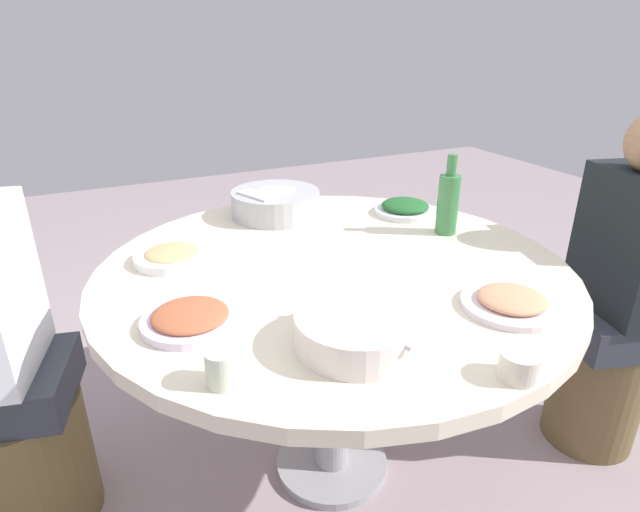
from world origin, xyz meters
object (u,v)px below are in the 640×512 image
at_px(dish_greens, 405,208).
at_px(stool_for_diner_left, 596,388).
at_px(round_dining_table, 334,295).
at_px(dish_tofu_braise, 190,318).
at_px(tea_cup_near, 519,365).
at_px(tea_cup_far, 223,367).
at_px(diner_left, 631,252).
at_px(dish_noodles, 173,255).
at_px(rice_bowl, 276,203).
at_px(soup_bowl, 357,331).
at_px(dish_shrimp, 511,302).
at_px(green_bottle, 448,202).
at_px(stool_for_diner_right, 28,461).

height_order(dish_greens, stool_for_diner_left, dish_greens).
distance_m(round_dining_table, dish_tofu_braise, 0.49).
relative_size(dish_tofu_braise, tea_cup_near, 2.83).
xyz_separation_m(tea_cup_far, diner_left, (-1.36, -0.12, -0.06)).
bearing_deg(dish_greens, stool_for_diner_left, 130.47).
height_order(dish_noodles, stool_for_diner_left, dish_noodles).
bearing_deg(rice_bowl, dish_tofu_braise, 54.36).
bearing_deg(soup_bowl, diner_left, -173.58).
bearing_deg(dish_noodles, diner_left, 159.42).
xyz_separation_m(dish_noodles, tea_cup_far, (0.03, 0.63, 0.02)).
xyz_separation_m(round_dining_table, dish_shrimp, (-0.28, 0.41, 0.12)).
bearing_deg(green_bottle, stool_for_diner_left, 143.85).
bearing_deg(rice_bowl, tea_cup_far, 63.07).
bearing_deg(dish_greens, dish_shrimp, 76.80).
distance_m(round_dining_table, dish_noodles, 0.49).
relative_size(soup_bowl, dish_greens, 1.32).
height_order(dish_shrimp, stool_for_diner_left, dish_shrimp).
height_order(dish_noodles, tea_cup_far, tea_cup_far).
bearing_deg(green_bottle, stool_for_diner_right, -6.25).
height_order(soup_bowl, tea_cup_near, soup_bowl).
bearing_deg(dish_shrimp, dish_noodles, -42.90).
bearing_deg(soup_bowl, stool_for_diner_right, -38.80).
bearing_deg(green_bottle, tea_cup_far, 27.68).
bearing_deg(diner_left, dish_shrimp, 12.14).
bearing_deg(rice_bowl, dish_shrimp, 106.86).
xyz_separation_m(diner_left, stool_for_diner_right, (1.83, -0.49, -0.53)).
xyz_separation_m(rice_bowl, dish_shrimp, (-0.27, 0.89, -0.03)).
height_order(rice_bowl, dish_greens, rice_bowl).
relative_size(tea_cup_near, tea_cup_far, 1.09).
distance_m(dish_shrimp, dish_tofu_braise, 0.77).
bearing_deg(soup_bowl, green_bottle, -142.15).
bearing_deg(rice_bowl, soup_bowl, 80.28).
height_order(dish_greens, diner_left, diner_left).
distance_m(dish_greens, green_bottle, 0.24).
xyz_separation_m(dish_tofu_braise, stool_for_diner_right, (0.46, -0.37, -0.57)).
bearing_deg(stool_for_diner_right, dish_greens, -176.92).
bearing_deg(stool_for_diner_left, tea_cup_near, 22.93).
relative_size(round_dining_table, dish_greens, 6.17).
relative_size(tea_cup_near, diner_left, 0.11).
bearing_deg(diner_left, dish_tofu_braise, -4.96).
bearing_deg(tea_cup_near, soup_bowl, -45.80).
xyz_separation_m(soup_bowl, dish_tofu_braise, (0.30, -0.24, -0.02)).
bearing_deg(round_dining_table, stool_for_diner_right, -13.70).
relative_size(dish_noodles, green_bottle, 0.84).
relative_size(diner_left, stool_for_diner_right, 1.79).
xyz_separation_m(tea_cup_near, stool_for_diner_right, (0.99, -0.85, -0.58)).
relative_size(dish_shrimp, tea_cup_near, 3.03).
height_order(round_dining_table, tea_cup_near, tea_cup_near).
bearing_deg(dish_greens, round_dining_table, 33.58).
height_order(dish_tofu_braise, diner_left, diner_left).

